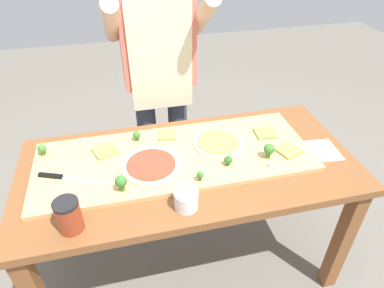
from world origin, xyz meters
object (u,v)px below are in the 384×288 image
at_px(chefs_knife, 63,177).
at_px(pizza_slice_center, 167,135).
at_px(pizza_slice_near_right, 288,150).
at_px(broccoli_floret_front_mid, 200,175).
at_px(cheese_crumble_a, 271,165).
at_px(broccoli_floret_back_mid, 228,160).
at_px(recipe_note, 324,150).
at_px(pizza_whole_pesto_green, 218,142).
at_px(cheese_crumble_c, 83,141).
at_px(broccoli_floret_front_right, 269,150).
at_px(cook_center, 159,67).
at_px(pizza_slice_near_left, 265,133).
at_px(sauce_jar, 69,216).
at_px(pizza_whole_tomato_red, 151,165).
at_px(cheese_crumble_b, 50,145).
at_px(broccoli_floret_front_left, 137,135).
at_px(pizza_slice_far_left, 105,151).
at_px(prep_table, 189,180).
at_px(flour_cup, 186,201).
at_px(broccoli_floret_center_left, 42,149).
at_px(broccoli_floret_back_right, 121,182).

xyz_separation_m(chefs_knife, pizza_slice_center, (0.50, 0.22, 0.00)).
bearing_deg(pizza_slice_near_right, pizza_slice_center, 153.96).
xyz_separation_m(broccoli_floret_front_mid, cheese_crumble_a, (0.34, 0.02, -0.02)).
xyz_separation_m(broccoli_floret_back_mid, broccoli_floret_front_mid, (-0.15, -0.07, 0.00)).
xyz_separation_m(broccoli_floret_front_mid, recipe_note, (0.66, 0.09, -0.05)).
height_order(pizza_whole_pesto_green, cheese_crumble_c, cheese_crumble_c).
distance_m(broccoli_floret_front_right, cook_center, 0.80).
bearing_deg(pizza_slice_near_left, chefs_knife, -173.56).
height_order(chefs_knife, sauce_jar, sauce_jar).
bearing_deg(pizza_whole_tomato_red, pizza_slice_center, 63.45).
bearing_deg(recipe_note, pizza_whole_tomato_red, 176.68).
bearing_deg(cheese_crumble_b, broccoli_floret_front_left, -6.38).
bearing_deg(pizza_whole_tomato_red, pizza_slice_far_left, 141.55).
xyz_separation_m(pizza_slice_far_left, cheese_crumble_b, (-0.26, 0.11, 0.00)).
relative_size(chefs_knife, sauce_jar, 2.16).
xyz_separation_m(pizza_slice_near_left, broccoli_floret_front_mid, (-0.42, -0.26, 0.02)).
xyz_separation_m(pizza_whole_pesto_green, cheese_crumble_c, (-0.65, 0.16, 0.00)).
bearing_deg(broccoli_floret_front_left, prep_table, -43.87).
relative_size(pizza_slice_near_right, cook_center, 0.06).
distance_m(pizza_whole_pesto_green, cook_center, 0.59).
bearing_deg(cheese_crumble_a, cheese_crumble_c, 155.07).
relative_size(prep_table, pizza_whole_tomato_red, 5.80).
xyz_separation_m(broccoli_floret_back_mid, broccoli_floret_front_right, (0.20, 0.01, 0.02)).
xyz_separation_m(pizza_slice_far_left, flour_cup, (0.31, -0.42, 0.01)).
relative_size(pizza_slice_near_left, cheese_crumble_c, 4.79).
relative_size(pizza_slice_near_left, cheese_crumble_b, 8.40).
bearing_deg(broccoli_floret_center_left, sauce_jar, -72.49).
bearing_deg(recipe_note, cheese_crumble_b, 166.47).
xyz_separation_m(pizza_slice_center, cheese_crumble_c, (-0.42, 0.04, 0.00)).
bearing_deg(pizza_slice_center, broccoli_floret_front_mid, -77.53).
height_order(cheese_crumble_b, cheese_crumble_c, cheese_crumble_c).
height_order(broccoli_floret_front_mid, recipe_note, broccoli_floret_front_mid).
xyz_separation_m(broccoli_floret_front_mid, cheese_crumble_b, (-0.66, 0.41, -0.02)).
relative_size(broccoli_floret_back_mid, broccoli_floret_front_left, 0.93).
height_order(chefs_knife, broccoli_floret_front_mid, broccoli_floret_front_mid).
relative_size(pizza_slice_near_left, cook_center, 0.06).
bearing_deg(cheese_crumble_a, prep_table, 159.04).
distance_m(chefs_knife, flour_cup, 0.56).
xyz_separation_m(chefs_knife, cheese_crumble_c, (0.08, 0.25, 0.00)).
bearing_deg(pizza_slice_far_left, pizza_whole_tomato_red, -38.45).
xyz_separation_m(broccoli_floret_back_mid, cook_center, (-0.20, 0.68, 0.18)).
bearing_deg(chefs_knife, broccoli_floret_front_right, -4.40).
distance_m(pizza_slice_far_left, broccoli_floret_back_mid, 0.59).
xyz_separation_m(cheese_crumble_b, cheese_crumble_c, (0.16, -0.01, 0.00)).
relative_size(pizza_whole_tomato_red, recipe_note, 1.57).
distance_m(broccoli_floret_back_mid, cheese_crumble_b, 0.88).
relative_size(broccoli_floret_back_mid, broccoli_floret_back_right, 0.65).
bearing_deg(broccoli_floret_back_right, flour_cup, -28.54).
bearing_deg(pizza_whole_pesto_green, broccoli_floret_front_left, 162.55).
xyz_separation_m(chefs_knife, pizza_whole_pesto_green, (0.74, 0.09, 0.00)).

